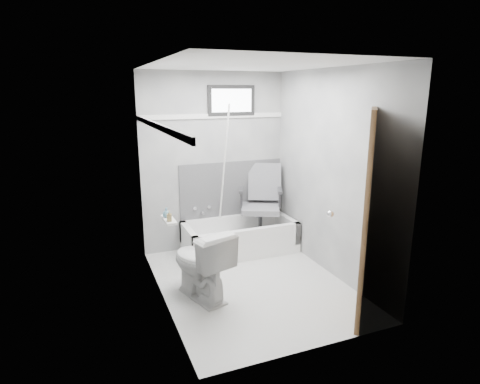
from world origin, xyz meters
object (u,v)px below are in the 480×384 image
door (411,224)px  toilet (201,264)px  office_chair (260,203)px  soap_bottle_a (169,216)px  soap_bottle_b (166,212)px  bathtub (240,237)px

door → toilet: bearing=143.1°
office_chair → soap_bottle_a: (-1.50, -1.12, 0.33)m
soap_bottle_b → door: bearing=-33.6°
toilet → soap_bottle_b: soap_bottle_b is taller
door → soap_bottle_b: bearing=146.4°
door → soap_bottle_a: 2.23m
bathtub → door: bearing=-71.3°
toilet → door: bearing=126.0°
door → soap_bottle_a: size_ratio=19.22×
toilet → soap_bottle_b: bearing=-30.4°
bathtub → toilet: size_ratio=1.92×
soap_bottle_b → office_chair: bearing=33.3°
door → soap_bottle_a: bearing=149.4°
bathtub → door: size_ratio=0.75×
door → soap_bottle_b: 2.31m
office_chair → toilet: office_chair is taller
office_chair → toilet: (-1.18, -1.06, -0.26)m
office_chair → soap_bottle_a: office_chair is taller
bathtub → soap_bottle_b: size_ratio=15.06×
toilet → soap_bottle_a: size_ratio=7.50×
office_chair → bathtub: bearing=-146.5°
office_chair → soap_bottle_b: bearing=-121.8°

